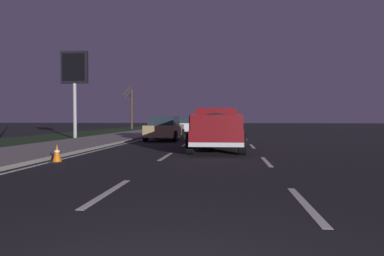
{
  "coord_description": "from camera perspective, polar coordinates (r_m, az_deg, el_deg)",
  "views": [
    {
      "loc": [
        -2.14,
        -0.48,
        1.4
      ],
      "look_at": [
        11.33,
        0.96,
        1.0
      ],
      "focal_mm": 30.55,
      "sensor_mm": 36.0,
      "label": 1
    }
  ],
  "objects": [
    {
      "name": "ground",
      "position": [
        29.18,
        5.17,
        -1.08
      ],
      "size": [
        144.0,
        144.0,
        0.0
      ],
      "primitive_type": "plane",
      "color": "black"
    },
    {
      "name": "sidewalk_shoulder",
      "position": [
        30.23,
        -9.1,
        -0.88
      ],
      "size": [
        108.0,
        4.0,
        0.12
      ],
      "primitive_type": "cube",
      "color": "gray",
      "rests_on": "ground"
    },
    {
      "name": "grass_verge",
      "position": [
        31.91,
        -17.8,
        -0.91
      ],
      "size": [
        108.0,
        6.0,
        0.01
      ],
      "primitive_type": "cube",
      "color": "#1E3819",
      "rests_on": "ground"
    },
    {
      "name": "lane_markings",
      "position": [
        32.46,
        -0.09,
        -0.79
      ],
      "size": [
        109.13,
        7.04,
        0.01
      ],
      "color": "silver",
      "rests_on": "ground"
    },
    {
      "name": "pickup_truck",
      "position": [
        14.49,
        4.2,
        0.03
      ],
      "size": [
        5.49,
        2.4,
        1.87
      ],
      "color": "maroon",
      "rests_on": "ground"
    },
    {
      "name": "sedan_white",
      "position": [
        30.23,
        -1.86,
        0.51
      ],
      "size": [
        4.43,
        2.07,
        1.54
      ],
      "color": "silver",
      "rests_on": "ground"
    },
    {
      "name": "sedan_tan",
      "position": [
        21.02,
        -4.75,
        -0.0
      ],
      "size": [
        4.42,
        2.05,
        1.54
      ],
      "color": "#9E845B",
      "rests_on": "ground"
    },
    {
      "name": "sedan_black",
      "position": [
        38.02,
        5.15,
        0.74
      ],
      "size": [
        4.45,
        2.11,
        1.54
      ],
      "color": "black",
      "rests_on": "ground"
    },
    {
      "name": "sedan_red",
      "position": [
        43.86,
        0.59,
        0.87
      ],
      "size": [
        4.41,
        2.04,
        1.54
      ],
      "color": "maroon",
      "rests_on": "ground"
    },
    {
      "name": "gas_price_sign",
      "position": [
        24.17,
        -19.84,
        8.88
      ],
      "size": [
        0.27,
        1.9,
        6.02
      ],
      "color": "#99999E",
      "rests_on": "ground"
    },
    {
      "name": "bare_tree_far",
      "position": [
        43.98,
        -10.55,
        3.46
      ],
      "size": [
        0.85,
        1.28,
        5.81
      ],
      "color": "#423323",
      "rests_on": "ground"
    },
    {
      "name": "traffic_cone_near",
      "position": [
        11.25,
        -22.5,
        -4.13
      ],
      "size": [
        0.36,
        0.36,
        0.58
      ],
      "color": "black",
      "rests_on": "ground"
    }
  ]
}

